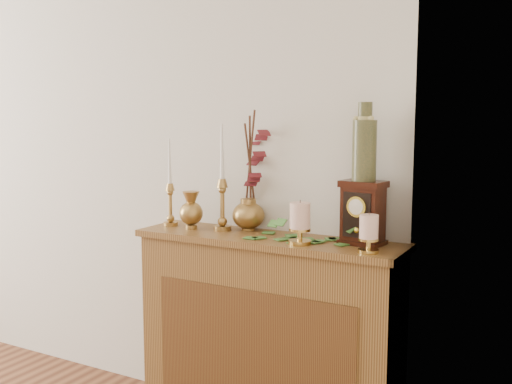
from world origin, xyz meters
The scene contains 10 objects.
console_shelf centered at (1.40, 2.10, 0.44)m, with size 1.24×0.34×0.93m.
candlestick_left centered at (0.86, 2.10, 1.07)m, with size 0.07×0.07×0.43m.
candlestick_center centered at (1.15, 2.12, 1.09)m, with size 0.08×0.08×0.50m.
bud_vase centered at (1.00, 2.08, 1.02)m, with size 0.11×0.11×0.18m.
ginger_jar centered at (1.27, 2.22, 1.18)m, with size 0.23×0.24×0.56m.
pillar_candle_left centered at (1.60, 2.02, 1.03)m, with size 0.10×0.10×0.19m.
pillar_candle_right centered at (1.90, 2.00, 1.01)m, with size 0.08×0.08×0.16m.
ivy_garland centered at (1.60, 2.11, 0.94)m, with size 0.55×0.20×0.09m.
mantel_clock centered at (1.82, 2.15, 1.06)m, with size 0.19×0.15×0.27m.
ceramic_vase centered at (1.82, 2.15, 1.34)m, with size 0.10×0.10×0.32m.
Camera 1 is at (2.63, -0.22, 1.46)m, focal length 42.00 mm.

